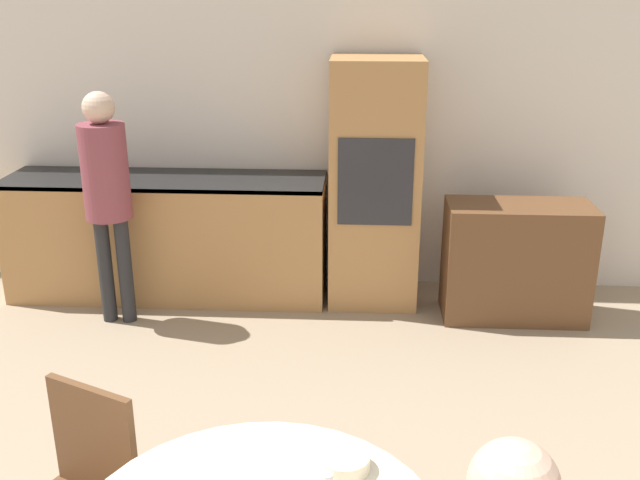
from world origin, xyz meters
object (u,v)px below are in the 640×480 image
object	(u,v)px
sideboard	(516,261)
bowl_near	(344,462)
person_standing	(106,183)
oven_unit	(374,184)

from	to	relation	value
sideboard	bowl_near	distance (m)	3.01
person_standing	bowl_near	size ratio (longest dim) A/B	9.50
bowl_near	sideboard	bearing A→B (deg)	67.83
sideboard	person_standing	world-z (taller)	person_standing
bowl_near	person_standing	bearing A→B (deg)	122.84
oven_unit	bowl_near	xyz separation A→B (m)	(-0.14, -3.03, -0.10)
sideboard	oven_unit	bearing A→B (deg)	165.13
oven_unit	bowl_near	bearing A→B (deg)	-92.61
oven_unit	person_standing	distance (m)	1.84
oven_unit	sideboard	bearing A→B (deg)	-14.87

